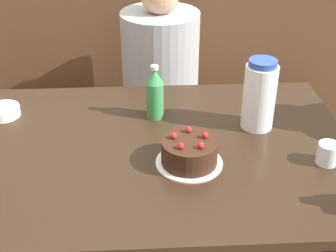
# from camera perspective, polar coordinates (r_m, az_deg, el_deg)

# --- Properties ---
(bench_seat) EXTENTS (1.89, 0.38, 0.43)m
(bench_seat) POSITION_cam_1_polar(r_m,az_deg,el_deg) (2.59, -1.82, -2.69)
(bench_seat) COLOR #381E11
(bench_seat) RESTS_ON ground_plane
(dining_table) EXTENTS (1.34, 0.94, 0.77)m
(dining_table) POSITION_cam_1_polar(r_m,az_deg,el_deg) (1.64, -1.29, -5.23)
(dining_table) COLOR black
(dining_table) RESTS_ON ground_plane
(birthday_cake) EXTENTS (0.22, 0.22, 0.11)m
(birthday_cake) POSITION_cam_1_polar(r_m,az_deg,el_deg) (1.48, 2.62, -3.24)
(birthday_cake) COLOR white
(birthday_cake) RESTS_ON dining_table
(water_pitcher) EXTENTS (0.11, 0.11, 0.26)m
(water_pitcher) POSITION_cam_1_polar(r_m,az_deg,el_deg) (1.67, 11.08, 3.72)
(water_pitcher) COLOR white
(water_pitcher) RESTS_ON dining_table
(soju_bottle) EXTENTS (0.06, 0.06, 0.21)m
(soju_bottle) POSITION_cam_1_polar(r_m,az_deg,el_deg) (1.72, -1.61, 4.01)
(soju_bottle) COLOR #388E4C
(soju_bottle) RESTS_ON dining_table
(bowl_rice_small) EXTENTS (0.13, 0.13, 0.04)m
(bowl_rice_small) POSITION_cam_1_polar(r_m,az_deg,el_deg) (1.87, -19.48, 1.68)
(bowl_rice_small) COLOR white
(bowl_rice_small) RESTS_ON dining_table
(glass_water_tall) EXTENTS (0.07, 0.07, 0.07)m
(glass_water_tall) POSITION_cam_1_polar(r_m,az_deg,el_deg) (1.57, 18.89, -3.20)
(glass_water_tall) COLOR silver
(glass_water_tall) RESTS_ON dining_table
(person_teal_shirt) EXTENTS (0.36, 0.36, 1.18)m
(person_teal_shirt) POSITION_cam_1_polar(r_m,az_deg,el_deg) (2.32, -0.89, 3.37)
(person_teal_shirt) COLOR #33333D
(person_teal_shirt) RESTS_ON ground_plane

